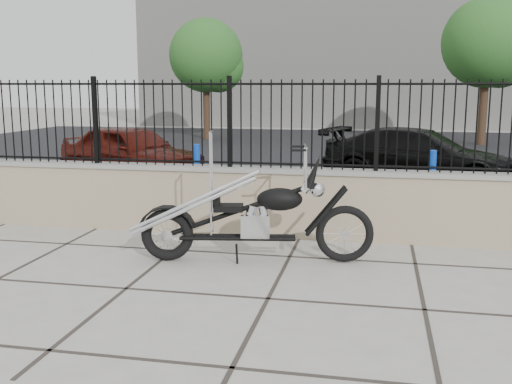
% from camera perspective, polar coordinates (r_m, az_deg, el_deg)
% --- Properties ---
extents(ground_plane, '(90.00, 90.00, 0.00)m').
position_cam_1_polar(ground_plane, '(6.02, 1.15, -10.14)').
color(ground_plane, '#99968E').
rests_on(ground_plane, ground).
extents(parking_lot, '(30.00, 30.00, 0.00)m').
position_cam_1_polar(parking_lot, '(18.20, 8.25, 3.50)').
color(parking_lot, black).
rests_on(parking_lot, ground).
extents(retaining_wall, '(14.00, 0.36, 0.96)m').
position_cam_1_polar(retaining_wall, '(8.27, 4.28, -1.06)').
color(retaining_wall, gray).
rests_on(retaining_wall, ground_plane).
extents(iron_fence, '(14.00, 0.08, 1.20)m').
position_cam_1_polar(iron_fence, '(8.13, 4.38, 6.42)').
color(iron_fence, black).
rests_on(iron_fence, retaining_wall).
extents(background_building, '(22.00, 6.00, 8.00)m').
position_cam_1_polar(background_building, '(32.12, 9.94, 13.46)').
color(background_building, beige).
rests_on(background_building, ground_plane).
extents(chopper_motorcycle, '(2.68, 0.89, 1.59)m').
position_cam_1_polar(chopper_motorcycle, '(7.04, -0.49, -0.42)').
color(chopper_motorcycle, black).
rests_on(chopper_motorcycle, ground_plane).
extents(car_red, '(3.89, 2.84, 1.23)m').
position_cam_1_polar(car_red, '(13.56, -11.79, 3.74)').
color(car_red, '#410F09').
rests_on(car_red, parking_lot).
extents(car_black, '(4.39, 2.83, 1.18)m').
position_cam_1_polar(car_black, '(13.12, 15.27, 3.28)').
color(car_black, black).
rests_on(car_black, parking_lot).
extents(bollard_a, '(0.12, 0.12, 1.01)m').
position_cam_1_polar(bollard_a, '(11.09, -5.63, 1.94)').
color(bollard_a, '#0E32D9').
rests_on(bollard_a, ground_plane).
extents(bollard_b, '(0.14, 0.14, 1.02)m').
position_cam_1_polar(bollard_b, '(10.44, 16.39, 1.06)').
color(bollard_b, '#0B45A9').
rests_on(bollard_b, ground_plane).
extents(tree_left, '(2.80, 2.80, 4.72)m').
position_cam_1_polar(tree_left, '(23.47, -4.81, 13.14)').
color(tree_left, '#382619').
rests_on(tree_left, ground_plane).
extents(tree_right, '(3.08, 3.08, 5.20)m').
position_cam_1_polar(tree_right, '(22.56, 21.20, 13.48)').
color(tree_right, '#382619').
rests_on(tree_right, ground_plane).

